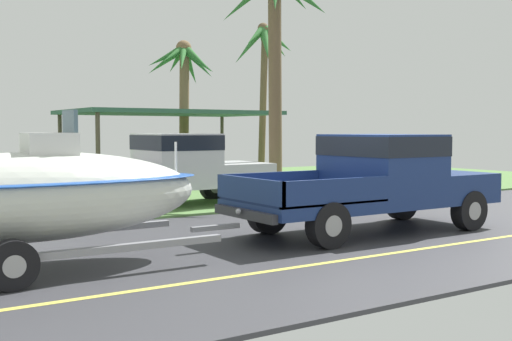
{
  "coord_description": "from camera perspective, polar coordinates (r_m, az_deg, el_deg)",
  "views": [
    {
      "loc": [
        -8.51,
        -9.24,
        2.01
      ],
      "look_at": [
        -2.34,
        0.21,
        1.3
      ],
      "focal_mm": 44.9,
      "sensor_mm": 36.0,
      "label": 1
    }
  ],
  "objects": [
    {
      "name": "parked_pickup_background",
      "position": [
        16.7,
        -7.21,
        0.34
      ],
      "size": [
        6.02,
        2.05,
        1.92
      ],
      "color": "silver",
      "rests_on": "ground"
    },
    {
      "name": "palm_tree_near_right",
      "position": [
        26.01,
        -6.44,
        8.55
      ],
      "size": [
        2.86,
        3.11,
        5.59
      ],
      "color": "brown",
      "rests_on": "ground"
    },
    {
      "name": "palm_tree_far_left",
      "position": [
        27.02,
        0.69,
        10.25
      ],
      "size": [
        2.6,
        3.0,
        6.45
      ],
      "color": "brown",
      "rests_on": "ground"
    },
    {
      "name": "carport_awning",
      "position": [
        23.38,
        -7.74,
        4.98
      ],
      "size": [
        7.23,
        4.51,
        2.7
      ],
      "color": "#4C4238",
      "rests_on": "ground"
    },
    {
      "name": "palm_tree_near_left",
      "position": [
        18.6,
        1.8,
        12.58
      ],
      "size": [
        2.69,
        3.24,
        6.71
      ],
      "color": "brown",
      "rests_on": "ground"
    },
    {
      "name": "pickup_truck_towing",
      "position": [
        12.95,
        11.0,
        -0.63
      ],
      "size": [
        5.78,
        2.14,
        1.93
      ],
      "color": "navy",
      "rests_on": "ground"
    },
    {
      "name": "parked_sedan_near",
      "position": [
        25.06,
        11.49,
        0.5
      ],
      "size": [
        4.51,
        1.91,
        1.38
      ],
      "color": "#B21E19",
      "rests_on": "ground"
    },
    {
      "name": "boat_on_trailer",
      "position": [
        9.59,
        -19.39,
        -2.15
      ],
      "size": [
        6.21,
        2.17,
        2.3
      ],
      "color": "gray",
      "rests_on": "ground"
    },
    {
      "name": "ground",
      "position": [
        19.67,
        -7.31,
        -2.3
      ],
      "size": [
        36.0,
        22.0,
        0.11
      ],
      "color": "#38383D"
    }
  ]
}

